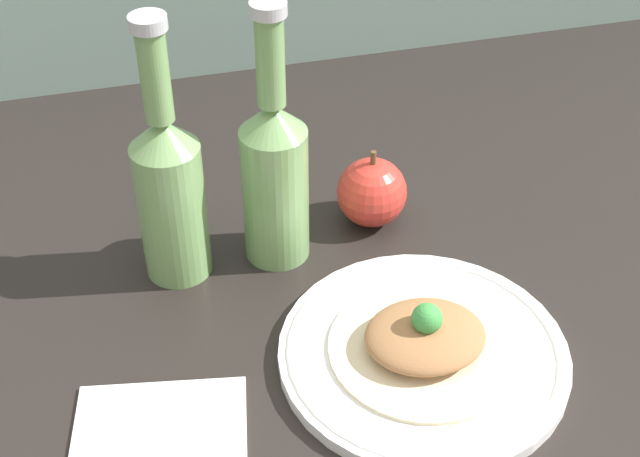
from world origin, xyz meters
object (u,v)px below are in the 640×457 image
(cider_bottle_left, at_px, (170,188))
(cider_bottle_right, at_px, (275,172))
(plate, at_px, (423,353))
(plated_food, at_px, (425,339))
(apple, at_px, (372,192))

(cider_bottle_left, bearing_deg, cider_bottle_right, 0.00)
(plate, height_order, plated_food, plated_food)
(apple, bearing_deg, plate, -94.20)
(plate, relative_size, apple, 2.94)
(cider_bottle_left, bearing_deg, apple, 6.68)
(plate, relative_size, cider_bottle_right, 0.95)
(plated_food, bearing_deg, apple, 85.80)
(plated_food, relative_size, cider_bottle_right, 0.62)
(plate, height_order, cider_bottle_left, cider_bottle_left)
(cider_bottle_right, bearing_deg, apple, 12.77)
(cider_bottle_left, bearing_deg, plated_food, -42.91)
(cider_bottle_left, height_order, cider_bottle_right, same)
(plated_food, xyz_separation_m, cider_bottle_right, (-0.09, 0.18, 0.07))
(plated_food, relative_size, cider_bottle_left, 0.62)
(plated_food, xyz_separation_m, apple, (0.02, 0.21, 0.01))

